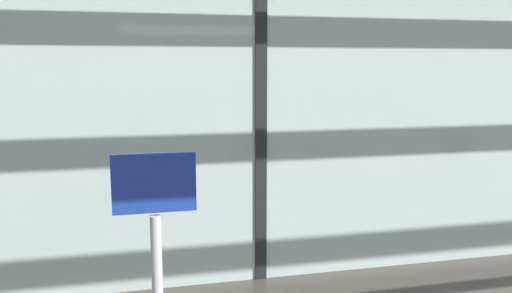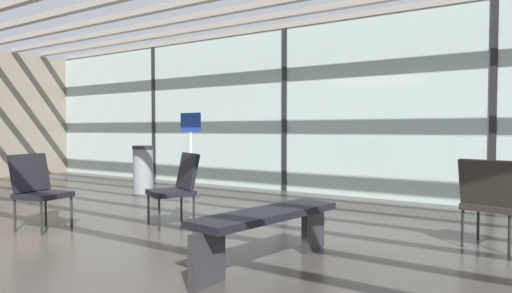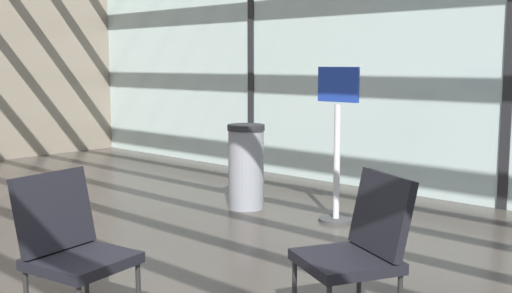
% 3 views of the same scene
% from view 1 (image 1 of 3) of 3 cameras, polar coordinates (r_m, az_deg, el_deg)
% --- Properties ---
extents(glass_curtain_wall, '(14.00, 0.08, 3.04)m').
position_cam_1_polar(glass_curtain_wall, '(4.42, 0.41, 4.18)').
color(glass_curtain_wall, '#A3B7B2').
rests_on(glass_curtain_wall, ground).
extents(window_mullion_1, '(0.10, 0.12, 3.04)m').
position_cam_1_polar(window_mullion_1, '(4.42, 0.41, 4.18)').
color(window_mullion_1, black).
rests_on(window_mullion_1, ground).
extents(parked_airplane, '(13.52, 4.43, 4.43)m').
position_cam_1_polar(parked_airplane, '(10.52, -0.26, 10.79)').
color(parked_airplane, '#B2BCD6').
rests_on(parked_airplane, ground).
extents(info_sign, '(0.44, 0.32, 1.44)m').
position_cam_1_polar(info_sign, '(2.96, -10.86, -15.42)').
color(info_sign, '#333333').
rests_on(info_sign, ground).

